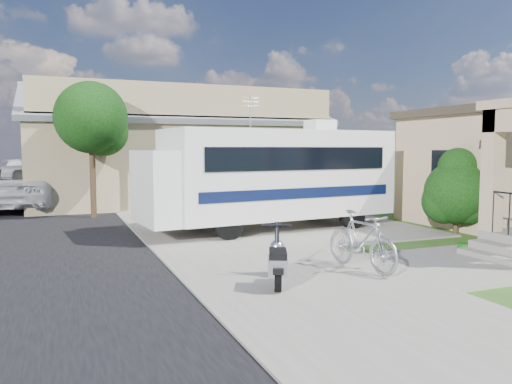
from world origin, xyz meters
name	(u,v)px	position (x,y,z in m)	size (l,w,h in m)	color
ground	(326,266)	(0.00, 0.00, 0.00)	(120.00, 120.00, 0.00)	#224512
sidewalk_slab	(169,210)	(-1.00, 10.00, 0.03)	(4.00, 80.00, 0.06)	slate
driveway_slab	(293,227)	(1.50, 4.50, 0.03)	(7.00, 6.00, 0.05)	slate
walk_slab	(478,262)	(3.00, -1.00, 0.03)	(4.00, 3.00, 0.05)	slate
warehouse	(172,156)	(0.00, 13.97, 1.99)	(12.50, 8.40, 5.04)	#857253
street_tree_a	(94,121)	(-3.70, 9.05, 3.25)	(2.44, 2.40, 4.58)	black
street_tree_b	(80,128)	(-3.70, 19.05, 3.39)	(2.44, 2.40, 4.73)	black
street_tree_c	(74,137)	(-3.70, 28.05, 3.10)	(2.44, 2.40, 4.42)	black
motorhome	(271,174)	(0.73, 4.40, 1.61)	(7.51, 3.03, 3.75)	silver
shrub	(457,190)	(5.33, 2.06, 1.21)	(1.93, 1.84, 2.37)	black
scooter	(277,262)	(-1.57, -1.11, 0.44)	(0.81, 1.41, 0.98)	black
bicycle	(361,244)	(0.33, -0.75, 0.55)	(0.52, 1.84, 1.11)	#98999F
pickup_truck	(22,187)	(-6.18, 12.71, 0.85)	(2.83, 6.13, 1.70)	silver
van	(25,176)	(-6.44, 20.29, 0.89)	(2.48, 6.11, 1.77)	silver
garden_hose	(466,248)	(3.61, -0.05, 0.09)	(0.38, 0.38, 0.17)	#155C12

